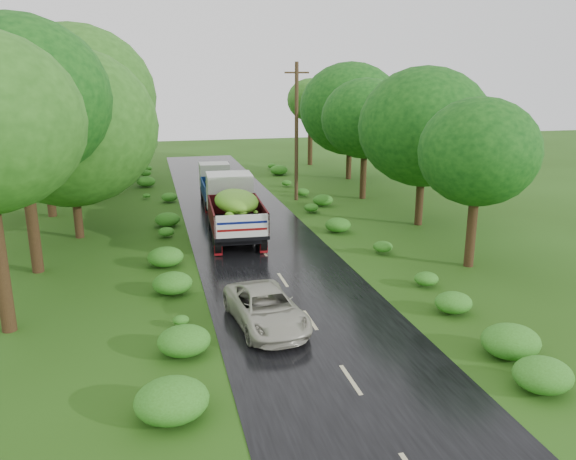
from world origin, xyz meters
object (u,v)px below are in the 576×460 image
object	(u,v)px
truck_near	(233,205)
utility_pole	(296,131)
truck_far	(217,183)
car	(266,308)

from	to	relation	value
truck_near	utility_pole	xyz separation A→B (m)	(5.36, 7.71, 2.92)
truck_far	utility_pole	xyz separation A→B (m)	(5.24, -0.23, 3.23)
truck_near	car	xyz separation A→B (m)	(-0.60, -10.93, -1.03)
truck_far	utility_pole	world-z (taller)	utility_pole
utility_pole	truck_near	bearing A→B (deg)	-113.21
car	utility_pole	xyz separation A→B (m)	(5.96, 18.64, 3.95)
utility_pole	car	bearing A→B (deg)	-96.12
car	truck_near	bearing A→B (deg)	80.81
truck_far	car	distance (m)	18.89
truck_near	truck_far	distance (m)	7.94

